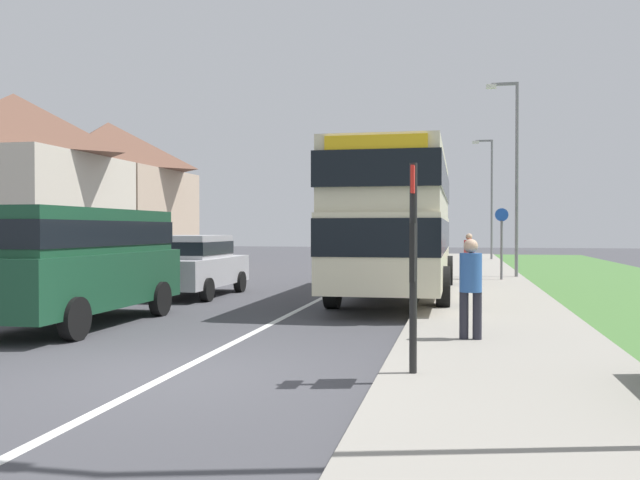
{
  "coord_description": "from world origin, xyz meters",
  "views": [
    {
      "loc": [
        3.53,
        -7.79,
        1.82
      ],
      "look_at": [
        0.78,
        5.64,
        1.6
      ],
      "focal_mm": 38.16,
      "sensor_mm": 36.0,
      "label": 1
    }
  ],
  "objects_px": {
    "pedestrian_walking_away": "(469,254)",
    "cycle_route_sign": "(502,241)",
    "street_lamp_mid": "(514,166)",
    "street_lamp_far": "(490,191)",
    "parked_car_silver": "(192,263)",
    "pedestrian_at_stop": "(471,284)",
    "bus_stop_sign": "(413,253)",
    "double_decker_bus": "(398,217)",
    "parked_van_dark_green": "(76,256)"
  },
  "relations": [
    {
      "from": "parked_car_silver",
      "to": "street_lamp_mid",
      "type": "relative_size",
      "value": 0.6
    },
    {
      "from": "double_decker_bus",
      "to": "pedestrian_walking_away",
      "type": "height_order",
      "value": "double_decker_bus"
    },
    {
      "from": "double_decker_bus",
      "to": "parked_van_dark_green",
      "type": "bearing_deg",
      "value": -130.59
    },
    {
      "from": "street_lamp_mid",
      "to": "pedestrian_at_stop",
      "type": "bearing_deg",
      "value": -96.82
    },
    {
      "from": "double_decker_bus",
      "to": "pedestrian_at_stop",
      "type": "xyz_separation_m",
      "value": [
        1.77,
        -7.32,
        -1.17
      ]
    },
    {
      "from": "pedestrian_walking_away",
      "to": "bus_stop_sign",
      "type": "distance_m",
      "value": 15.55
    },
    {
      "from": "parked_car_silver",
      "to": "cycle_route_sign",
      "type": "bearing_deg",
      "value": 36.59
    },
    {
      "from": "street_lamp_far",
      "to": "double_decker_bus",
      "type": "bearing_deg",
      "value": -98.71
    },
    {
      "from": "bus_stop_sign",
      "to": "street_lamp_mid",
      "type": "relative_size",
      "value": 0.37
    },
    {
      "from": "cycle_route_sign",
      "to": "parked_van_dark_green",
      "type": "bearing_deg",
      "value": -125.35
    },
    {
      "from": "pedestrian_at_stop",
      "to": "bus_stop_sign",
      "type": "bearing_deg",
      "value": -104.91
    },
    {
      "from": "cycle_route_sign",
      "to": "street_lamp_far",
      "type": "bearing_deg",
      "value": 88.98
    },
    {
      "from": "parked_car_silver",
      "to": "street_lamp_mid",
      "type": "xyz_separation_m",
      "value": [
        8.98,
        7.85,
        3.16
      ]
    },
    {
      "from": "pedestrian_walking_away",
      "to": "street_lamp_far",
      "type": "relative_size",
      "value": 0.24
    },
    {
      "from": "parked_van_dark_green",
      "to": "cycle_route_sign",
      "type": "height_order",
      "value": "cycle_route_sign"
    },
    {
      "from": "cycle_route_sign",
      "to": "street_lamp_mid",
      "type": "distance_m",
      "value": 3.11
    },
    {
      "from": "street_lamp_mid",
      "to": "street_lamp_far",
      "type": "relative_size",
      "value": 1.03
    },
    {
      "from": "pedestrian_at_stop",
      "to": "bus_stop_sign",
      "type": "xyz_separation_m",
      "value": [
        -0.71,
        -2.65,
        0.56
      ]
    },
    {
      "from": "cycle_route_sign",
      "to": "street_lamp_mid",
      "type": "xyz_separation_m",
      "value": [
        0.5,
        1.56,
        2.64
      ]
    },
    {
      "from": "double_decker_bus",
      "to": "pedestrian_walking_away",
      "type": "relative_size",
      "value": 6.03
    },
    {
      "from": "double_decker_bus",
      "to": "parked_car_silver",
      "type": "bearing_deg",
      "value": -172.27
    },
    {
      "from": "cycle_route_sign",
      "to": "street_lamp_mid",
      "type": "relative_size",
      "value": 0.36
    },
    {
      "from": "pedestrian_at_stop",
      "to": "street_lamp_far",
      "type": "relative_size",
      "value": 0.24
    },
    {
      "from": "double_decker_bus",
      "to": "pedestrian_walking_away",
      "type": "distance_m",
      "value": 5.98
    },
    {
      "from": "cycle_route_sign",
      "to": "parked_car_silver",
      "type": "bearing_deg",
      "value": -143.41
    },
    {
      "from": "parked_car_silver",
      "to": "cycle_route_sign",
      "type": "xyz_separation_m",
      "value": [
        8.48,
        6.29,
        0.52
      ]
    },
    {
      "from": "double_decker_bus",
      "to": "cycle_route_sign",
      "type": "xyz_separation_m",
      "value": [
        2.99,
        5.55,
        -0.71
      ]
    },
    {
      "from": "double_decker_bus",
      "to": "parked_car_silver",
      "type": "xyz_separation_m",
      "value": [
        -5.49,
        -0.74,
        -1.23
      ]
    },
    {
      "from": "parked_car_silver",
      "to": "pedestrian_at_stop",
      "type": "relative_size",
      "value": 2.53
    },
    {
      "from": "double_decker_bus",
      "to": "street_lamp_far",
      "type": "xyz_separation_m",
      "value": [
        3.27,
        21.35,
        1.82
      ]
    },
    {
      "from": "parked_van_dark_green",
      "to": "pedestrian_at_stop",
      "type": "xyz_separation_m",
      "value": [
        7.26,
        -0.9,
        -0.33
      ]
    },
    {
      "from": "double_decker_bus",
      "to": "pedestrian_at_stop",
      "type": "bearing_deg",
      "value": -76.43
    },
    {
      "from": "pedestrian_at_stop",
      "to": "pedestrian_walking_away",
      "type": "distance_m",
      "value": 12.86
    },
    {
      "from": "parked_van_dark_green",
      "to": "street_lamp_far",
      "type": "height_order",
      "value": "street_lamp_far"
    },
    {
      "from": "cycle_route_sign",
      "to": "street_lamp_far",
      "type": "xyz_separation_m",
      "value": [
        0.28,
        15.8,
        2.53
      ]
    },
    {
      "from": "pedestrian_walking_away",
      "to": "cycle_route_sign",
      "type": "relative_size",
      "value": 0.66
    },
    {
      "from": "double_decker_bus",
      "to": "bus_stop_sign",
      "type": "xyz_separation_m",
      "value": [
        1.06,
        -9.97,
        -0.6
      ]
    },
    {
      "from": "parked_van_dark_green",
      "to": "pedestrian_at_stop",
      "type": "height_order",
      "value": "parked_van_dark_green"
    },
    {
      "from": "double_decker_bus",
      "to": "street_lamp_mid",
      "type": "xyz_separation_m",
      "value": [
        3.49,
        7.11,
        1.93
      ]
    },
    {
      "from": "parked_van_dark_green",
      "to": "street_lamp_mid",
      "type": "distance_m",
      "value": 16.47
    },
    {
      "from": "parked_van_dark_green",
      "to": "street_lamp_mid",
      "type": "xyz_separation_m",
      "value": [
        8.99,
        13.53,
        2.76
      ]
    },
    {
      "from": "parked_van_dark_green",
      "to": "cycle_route_sign",
      "type": "bearing_deg",
      "value": 54.65
    },
    {
      "from": "bus_stop_sign",
      "to": "street_lamp_mid",
      "type": "bearing_deg",
      "value": 81.9
    },
    {
      "from": "parked_car_silver",
      "to": "pedestrian_walking_away",
      "type": "distance_m",
      "value": 9.72
    },
    {
      "from": "parked_car_silver",
      "to": "cycle_route_sign",
      "type": "height_order",
      "value": "cycle_route_sign"
    },
    {
      "from": "parked_car_silver",
      "to": "pedestrian_walking_away",
      "type": "relative_size",
      "value": 2.53
    },
    {
      "from": "double_decker_bus",
      "to": "parked_van_dark_green",
      "type": "distance_m",
      "value": 8.49
    },
    {
      "from": "parked_car_silver",
      "to": "pedestrian_at_stop",
      "type": "distance_m",
      "value": 9.79
    },
    {
      "from": "cycle_route_sign",
      "to": "street_lamp_far",
      "type": "distance_m",
      "value": 16.0
    },
    {
      "from": "double_decker_bus",
      "to": "street_lamp_mid",
      "type": "distance_m",
      "value": 8.15
    }
  ]
}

